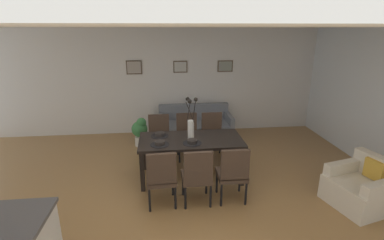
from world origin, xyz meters
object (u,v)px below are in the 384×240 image
(sofa, at_px, (195,128))
(dining_table, at_px, (191,143))
(dining_chair_mid_left, at_px, (233,172))
(bowl_near_right, at_px, (160,134))
(potted_plant, at_px, (140,130))
(centerpiece_vase, at_px, (191,124))
(dining_chair_mid_right, at_px, (212,133))
(dining_chair_far_right, at_px, (187,134))
(dining_chair_far_left, at_px, (197,174))
(bowl_near_left, at_px, (160,142))
(armchair, at_px, (362,188))
(dining_chair_near_right, at_px, (159,135))
(framed_picture_right, at_px, (225,66))
(framed_picture_center, at_px, (180,67))
(bowl_far_left, at_px, (192,141))
(framed_picture_left, at_px, (134,67))
(dining_chair_near_left, at_px, (161,176))

(sofa, bearing_deg, dining_table, -99.04)
(dining_chair_mid_left, bearing_deg, bowl_near_right, 136.52)
(potted_plant, bearing_deg, centerpiece_vase, -57.48)
(dining_chair_mid_right, bearing_deg, sofa, 103.11)
(dining_chair_far_right, bearing_deg, dining_chair_far_left, -90.39)
(centerpiece_vase, relative_size, bowl_near_left, 4.32)
(armchair, xyz_separation_m, potted_plant, (-3.49, 2.71, 0.09))
(potted_plant, bearing_deg, dining_chair_mid_left, -57.19)
(dining_chair_far_left, bearing_deg, sofa, 83.84)
(dining_chair_near_right, distance_m, bowl_near_left, 1.06)
(dining_chair_far_left, height_order, framed_picture_right, framed_picture_right)
(framed_picture_center, distance_m, potted_plant, 1.86)
(sofa, relative_size, potted_plant, 2.58)
(sofa, bearing_deg, bowl_near_left, -112.04)
(bowl_near_left, distance_m, framed_picture_right, 3.24)
(dining_chair_far_left, distance_m, framed_picture_right, 3.66)
(dining_chair_far_left, xyz_separation_m, centerpiece_vase, (-0.00, 0.85, 0.51))
(bowl_near_left, xyz_separation_m, bowl_far_left, (0.54, 0.00, 0.00))
(framed_picture_left, distance_m, framed_picture_center, 1.12)
(bowl_far_left, xyz_separation_m, potted_plant, (-1.00, 1.77, -0.41))
(dining_chair_far_right, bearing_deg, bowl_near_left, -117.54)
(dining_chair_near_right, xyz_separation_m, framed_picture_left, (-0.56, 1.61, 1.17))
(bowl_near_left, bearing_deg, framed_picture_center, 78.41)
(bowl_near_left, bearing_deg, dining_chair_far_left, -49.94)
(framed_picture_right, bearing_deg, dining_chair_near_right, -136.34)
(dining_chair_near_right, bearing_deg, framed_picture_center, 70.75)
(framed_picture_center, bearing_deg, sofa, -62.20)
(dining_chair_near_right, bearing_deg, potted_plant, 120.63)
(dining_chair_near_right, xyz_separation_m, bowl_far_left, (0.56, -1.03, 0.27))
(dining_chair_mid_right, relative_size, centerpiece_vase, 1.25)
(dining_table, xyz_separation_m, dining_chair_far_left, (0.00, -0.85, -0.15))
(potted_plant, bearing_deg, dining_chair_far_right, -34.71)
(dining_chair_near_right, relative_size, framed_picture_right, 2.40)
(dining_chair_near_left, height_order, potted_plant, dining_chair_near_left)
(dining_chair_mid_left, xyz_separation_m, framed_picture_right, (0.57, 3.27, 1.17))
(framed_picture_right, bearing_deg, centerpiece_vase, -114.73)
(dining_table, bearing_deg, framed_picture_left, 114.74)
(dining_chair_near_left, xyz_separation_m, framed_picture_left, (-0.59, 3.28, 1.17))
(bowl_near_left, relative_size, framed_picture_left, 0.45)
(dining_chair_mid_right, relative_size, framed_picture_center, 2.66)
(dining_chair_far_right, xyz_separation_m, centerpiece_vase, (-0.02, -0.87, 0.51))
(framed_picture_right, height_order, potted_plant, framed_picture_right)
(centerpiece_vase, bearing_deg, dining_chair_far_right, 89.00)
(dining_chair_far_left, bearing_deg, potted_plant, 112.56)
(dining_chair_far_right, bearing_deg, framed_picture_center, 90.59)
(bowl_near_right, distance_m, framed_picture_center, 2.47)
(dining_chair_mid_left, height_order, armchair, dining_chair_mid_left)
(bowl_near_left, distance_m, framed_picture_left, 2.84)
(dining_chair_near_left, bearing_deg, dining_chair_mid_right, 57.76)
(bowl_near_right, bearing_deg, bowl_far_left, -36.39)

